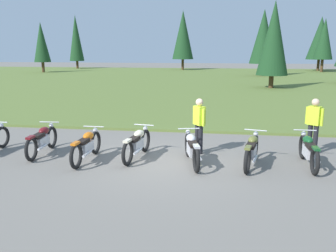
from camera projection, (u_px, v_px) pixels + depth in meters
ground_plane at (165, 162)px, 10.03m from camera, size 140.00×140.00×0.00m
grass_moorland at (204, 81)px, 34.81m from camera, size 80.00×44.00×0.10m
forest_treeline at (276, 37)px, 39.90m from camera, size 45.36×26.91×8.41m
motorcycle_maroon at (42, 140)px, 10.69m from camera, size 0.62×2.10×0.88m
motorcycle_orange at (87, 146)px, 10.05m from camera, size 0.62×2.10×0.88m
motorcycle_cream at (137, 143)px, 10.30m from camera, size 0.62×2.09×0.88m
motorcycle_silver at (192, 148)px, 9.78m from camera, size 0.75×2.06×0.88m
motorcycle_olive at (252, 150)px, 9.62m from camera, size 0.73×2.07×0.88m
motorcycle_british_green at (309, 150)px, 9.59m from camera, size 0.62×2.10×0.88m
rider_checking_bike at (314, 123)px, 10.66m from camera, size 0.45×0.40×1.67m
rider_with_back_turned at (199, 123)px, 10.67m from camera, size 0.39×0.46×1.67m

